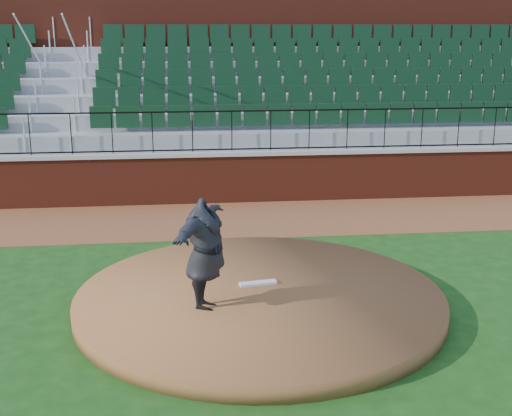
% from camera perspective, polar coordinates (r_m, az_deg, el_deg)
% --- Properties ---
extents(ground, '(90.00, 90.00, 0.00)m').
position_cam_1_polar(ground, '(10.68, 0.89, -8.86)').
color(ground, '#184413').
rests_on(ground, ground).
extents(warning_track, '(34.00, 3.20, 0.01)m').
position_cam_1_polar(warning_track, '(15.74, -1.55, -0.87)').
color(warning_track, brown).
rests_on(warning_track, ground).
extents(field_wall, '(34.00, 0.35, 1.20)m').
position_cam_1_polar(field_wall, '(17.14, -2.01, 2.50)').
color(field_wall, maroon).
rests_on(field_wall, ground).
extents(wall_cap, '(34.00, 0.45, 0.10)m').
position_cam_1_polar(wall_cap, '(17.01, -2.03, 4.64)').
color(wall_cap, '#B7B7B7').
rests_on(wall_cap, field_wall).
extents(wall_railing, '(34.00, 0.05, 1.00)m').
position_cam_1_polar(wall_railing, '(16.92, -2.05, 6.47)').
color(wall_railing, black).
rests_on(wall_railing, wall_cap).
extents(seating_stands, '(34.00, 5.10, 4.60)m').
position_cam_1_polar(seating_stands, '(19.55, -2.67, 9.11)').
color(seating_stands, gray).
rests_on(seating_stands, ground).
extents(concourse_wall, '(34.00, 0.50, 5.50)m').
position_cam_1_polar(concourse_wall, '(22.29, -3.16, 11.00)').
color(concourse_wall, maroon).
rests_on(concourse_wall, ground).
extents(pitchers_mound, '(5.82, 5.82, 0.25)m').
position_cam_1_polar(pitchers_mound, '(10.85, 0.31, -7.73)').
color(pitchers_mound, brown).
rests_on(pitchers_mound, ground).
extents(pitching_rubber, '(0.63, 0.25, 0.04)m').
position_cam_1_polar(pitching_rubber, '(11.11, 0.17, -6.35)').
color(pitching_rubber, white).
rests_on(pitching_rubber, pitchers_mound).
extents(pitcher, '(1.19, 2.16, 1.70)m').
position_cam_1_polar(pitcher, '(9.98, -4.32, -3.87)').
color(pitcher, black).
rests_on(pitcher, pitchers_mound).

